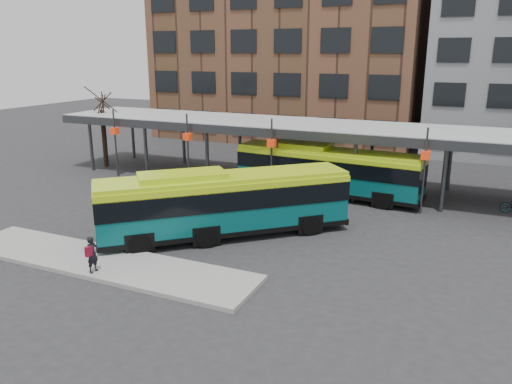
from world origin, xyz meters
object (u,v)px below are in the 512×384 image
object	(u,v)px
bus_rear	(327,169)
pedestrian	(92,254)
bus_front	(224,202)
tree	(104,135)

from	to	relation	value
bus_rear	pedestrian	size ratio (longest dim) A/B	7.83
bus_front	pedestrian	size ratio (longest dim) A/B	7.11
bus_front	pedestrian	xyz separation A→B (m)	(-2.64, -6.19, -0.79)
tree	pedestrian	xyz separation A→B (m)	(13.02, -16.07, -1.50)
pedestrian	bus_front	bearing A→B (deg)	-19.34
tree	bus_rear	world-z (taller)	tree
bus_rear	pedestrian	xyz separation A→B (m)	(-5.12, -15.18, -0.72)
tree	bus_rear	distance (m)	18.17
bus_front	bus_rear	world-z (taller)	bus_front
tree	pedestrian	bearing A→B (deg)	-50.99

